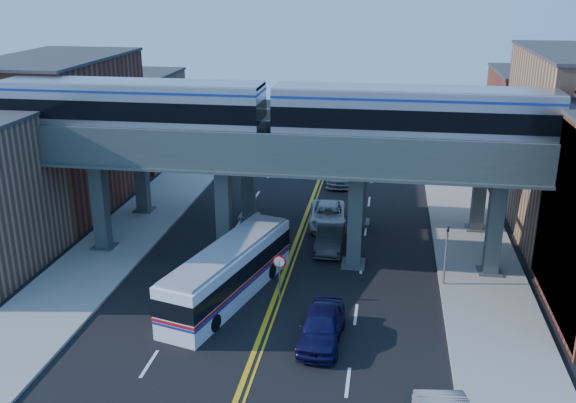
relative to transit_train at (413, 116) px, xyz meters
name	(u,v)px	position (x,y,z in m)	size (l,w,h in m)	color
ground	(264,327)	(-6.98, -8.00, -9.30)	(120.00, 120.00, 0.00)	black
sidewalk_west	(124,237)	(-18.48, 2.00, -9.22)	(5.00, 70.00, 0.16)	gray
sidewalk_east	(477,259)	(4.52, 2.00, -9.22)	(5.00, 70.00, 0.16)	gray
building_west_b	(61,134)	(-25.48, 8.00, -3.80)	(8.00, 14.00, 11.00)	brown
building_west_c	(130,118)	(-25.48, 21.00, -5.30)	(8.00, 10.00, 8.00)	#9C6A51
building_east_c	(539,126)	(11.52, 21.00, -4.80)	(8.00, 10.00, 9.00)	brown
mural_panel	(562,227)	(7.57, -4.00, -4.55)	(0.10, 9.50, 9.50)	teal
elevated_viaduct_near	(288,160)	(-6.98, 0.00, -2.83)	(52.00, 3.60, 7.40)	#384140
elevated_viaduct_far	(304,133)	(-6.98, 7.00, -2.83)	(52.00, 3.60, 7.40)	#384140
transit_train	(413,116)	(0.00, 0.00, 0.00)	(48.09, 3.02, 3.52)	black
stop_sign	(279,270)	(-6.68, -5.00, -7.54)	(0.76, 0.09, 2.63)	slate
traffic_signal	(446,249)	(2.22, -2.00, -7.00)	(0.15, 0.18, 4.10)	slate
transit_bus	(229,273)	(-9.46, -5.11, -7.87)	(5.15, 11.11, 2.80)	white
car_lane_a	(322,326)	(-3.97, -8.87, -8.47)	(1.95, 4.86, 1.65)	#110F38
car_lane_b	(330,237)	(-4.63, 2.41, -8.51)	(1.67, 4.80, 1.58)	#313134
car_lane_c	(328,215)	(-5.18, 6.41, -8.55)	(2.51, 5.44, 1.51)	silver
car_lane_d	(340,172)	(-5.18, 16.90, -8.44)	(2.41, 5.93, 1.72)	#AAABAF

